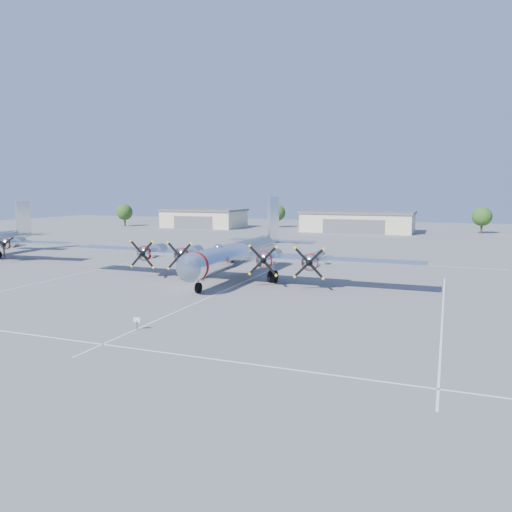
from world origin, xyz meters
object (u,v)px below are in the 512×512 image
(main_bomber_b29, at_px, (238,277))
(info_placard, at_px, (137,321))
(tree_east, at_px, (482,217))
(tree_far_west, at_px, (125,212))
(tree_west, at_px, (277,213))
(hangar_west, at_px, (204,218))
(hangar_center, at_px, (358,221))

(main_bomber_b29, distance_m, info_placard, 24.71)
(info_placard, bearing_deg, tree_east, 58.54)
(tree_far_west, height_order, tree_east, same)
(tree_east, height_order, info_placard, tree_east)
(tree_west, bearing_deg, tree_far_west, -165.07)
(main_bomber_b29, bearing_deg, info_placard, -84.82)
(hangar_west, xyz_separation_m, info_placard, (45.13, -100.00, -2.02))
(tree_west, relative_size, info_placard, 6.70)
(tree_west, bearing_deg, main_bomber_b29, -74.53)
(hangar_center, height_order, info_placard, hangar_center)
(tree_east, xyz_separation_m, info_placard, (-29.87, -106.03, -3.52))
(info_placard, bearing_deg, main_bomber_b29, 79.02)
(hangar_center, bearing_deg, hangar_west, 180.00)
(hangar_center, bearing_deg, tree_far_west, -176.76)
(main_bomber_b29, xyz_separation_m, info_placard, (2.04, -24.62, 0.70))
(hangar_west, bearing_deg, tree_west, 21.89)
(main_bomber_b29, height_order, info_placard, main_bomber_b29)
(hangar_center, height_order, main_bomber_b29, hangar_center)
(hangar_center, height_order, tree_far_west, tree_far_west)
(tree_east, xyz_separation_m, main_bomber_b29, (-31.92, -81.42, -4.22))
(main_bomber_b29, bearing_deg, tree_west, 105.90)
(tree_far_west, bearing_deg, hangar_west, 9.01)
(tree_far_west, height_order, main_bomber_b29, tree_far_west)
(hangar_west, distance_m, main_bomber_b29, 86.87)
(tree_west, xyz_separation_m, tree_east, (55.00, -2.00, 0.00))
(tree_west, bearing_deg, info_placard, -76.91)
(hangar_west, xyz_separation_m, tree_west, (20.00, 8.04, 1.51))
(hangar_center, relative_size, tree_west, 4.31)
(hangar_center, xyz_separation_m, tree_far_west, (-70.00, -3.96, 1.51))
(tree_far_west, bearing_deg, info_placard, -53.86)
(hangar_west, relative_size, tree_west, 3.40)
(hangar_west, relative_size, tree_east, 3.40)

